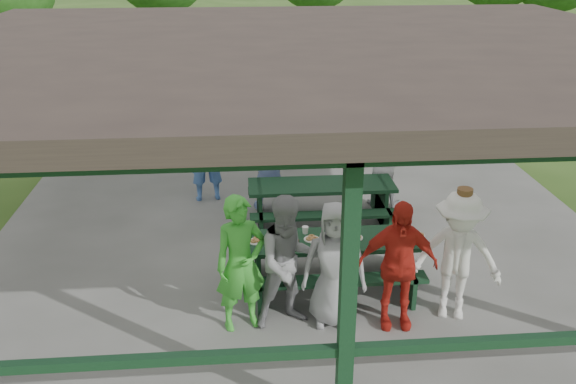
{
  "coord_description": "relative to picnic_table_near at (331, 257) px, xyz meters",
  "views": [
    {
      "loc": [
        -0.95,
        -8.53,
        4.68
      ],
      "look_at": [
        -0.26,
        -0.3,
        1.18
      ],
      "focal_mm": 38.0,
      "sensor_mm": 36.0,
      "label": 1
    }
  ],
  "objects": [
    {
      "name": "contestant_red",
      "position": [
        0.67,
        -0.94,
        0.38
      ],
      "size": [
        1.02,
        0.49,
        1.7
      ],
      "primitive_type": "imported",
      "rotation": [
        0.0,
        0.0,
        -0.08
      ],
      "color": "red",
      "rests_on": "concrete_slab"
    },
    {
      "name": "contestant_green",
      "position": [
        -1.24,
        -0.82,
        0.42
      ],
      "size": [
        0.74,
        0.59,
        1.77
      ],
      "primitive_type": "imported",
      "rotation": [
        0.0,
        0.0,
        0.3
      ],
      "color": "green",
      "rests_on": "concrete_slab"
    },
    {
      "name": "picnic_table_far",
      "position": [
        0.13,
        2.0,
        0.0
      ],
      "size": [
        2.44,
        1.39,
        0.75
      ],
      "color": "black",
      "rests_on": "concrete_slab"
    },
    {
      "name": "pickup_truck",
      "position": [
        1.35,
        10.29,
        0.22
      ],
      "size": [
        6.24,
        4.46,
        1.58
      ],
      "primitive_type": "imported",
      "rotation": [
        0.0,
        0.0,
        1.21
      ],
      "color": "silver",
      "rests_on": "ground"
    },
    {
      "name": "picnic_table_near",
      "position": [
        0.0,
        0.0,
        0.0
      ],
      "size": [
        2.38,
        1.39,
        0.75
      ],
      "color": "black",
      "rests_on": "concrete_slab"
    },
    {
      "name": "spectator_grey",
      "position": [
        1.32,
        2.77,
        0.33
      ],
      "size": [
        0.91,
        0.79,
        1.6
      ],
      "primitive_type": "imported",
      "rotation": [
        0.0,
        0.0,
        2.87
      ],
      "color": "#949396",
      "rests_on": "concrete_slab"
    },
    {
      "name": "ground",
      "position": [
        -0.26,
        1.2,
        -0.57
      ],
      "size": [
        90.0,
        90.0,
        0.0
      ],
      "primitive_type": "plane",
      "color": "#2C4C17",
      "rests_on": "ground"
    },
    {
      "name": "farm_trailer",
      "position": [
        -2.14,
        8.76,
        0.1
      ],
      "size": [
        3.87,
        1.82,
        1.35
      ],
      "rotation": [
        0.0,
        0.0,
        0.05
      ],
      "color": "navy",
      "rests_on": "ground"
    },
    {
      "name": "spectator_lblue",
      "position": [
        -0.7,
        2.79,
        0.33
      ],
      "size": [
        1.51,
        0.61,
        1.59
      ],
      "primitive_type": "imported",
      "rotation": [
        0.0,
        0.0,
        3.04
      ],
      "color": "#8CA2D9",
      "rests_on": "concrete_slab"
    },
    {
      "name": "pavilion_structure",
      "position": [
        -0.26,
        1.2,
        2.6
      ],
      "size": [
        10.6,
        8.6,
        3.24
      ],
      "color": "black",
      "rests_on": "concrete_slab"
    },
    {
      "name": "contestant_grey_mid",
      "position": [
        -0.09,
        -0.83,
        0.36
      ],
      "size": [
        0.87,
        0.63,
        1.65
      ],
      "primitive_type": "imported",
      "rotation": [
        0.0,
        0.0,
        -0.14
      ],
      "color": "gray",
      "rests_on": "concrete_slab"
    },
    {
      "name": "contestant_grey_left",
      "position": [
        -0.65,
        -0.8,
        0.4
      ],
      "size": [
        0.98,
        0.85,
        1.74
      ],
      "primitive_type": "imported",
      "rotation": [
        0.0,
        0.0,
        0.25
      ],
      "color": "gray",
      "rests_on": "concrete_slab"
    },
    {
      "name": "contestant_white_fedora",
      "position": [
        1.46,
        -0.82,
        0.4
      ],
      "size": [
        1.26,
        0.96,
        1.79
      ],
      "rotation": [
        0.0,
        0.0,
        -0.31
      ],
      "color": "silver",
      "rests_on": "concrete_slab"
    },
    {
      "name": "concrete_slab",
      "position": [
        -0.26,
        1.2,
        -0.52
      ],
      "size": [
        10.0,
        8.0,
        0.1
      ],
      "primitive_type": "cube",
      "color": "#62625D",
      "rests_on": "ground"
    },
    {
      "name": "table_setting",
      "position": [
        -0.01,
        0.01,
        0.31
      ],
      "size": [
        2.44,
        0.45,
        0.1
      ],
      "color": "white",
      "rests_on": "picnic_table_near"
    },
    {
      "name": "spectator_blue",
      "position": [
        -1.84,
        3.25,
        0.47
      ],
      "size": [
        0.75,
        0.55,
        1.87
      ],
      "primitive_type": "imported",
      "rotation": [
        0.0,
        0.0,
        3.31
      ],
      "color": "#4772B9",
      "rests_on": "concrete_slab"
    }
  ]
}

